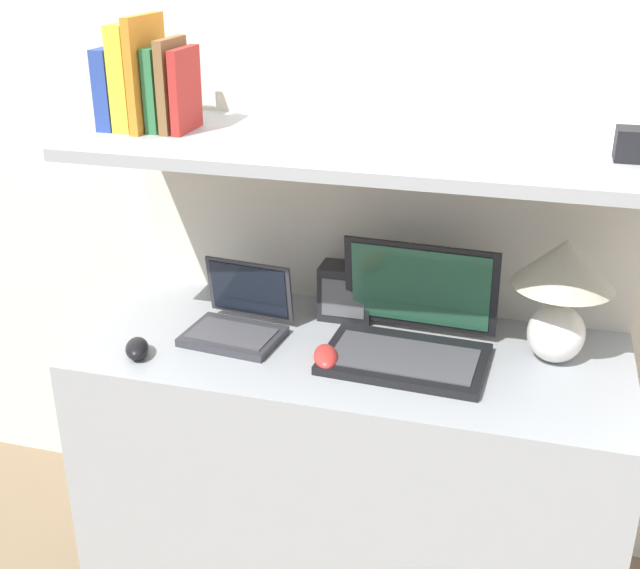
{
  "coord_description": "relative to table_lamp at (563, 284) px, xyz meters",
  "views": [
    {
      "loc": [
        0.38,
        -1.39,
        1.64
      ],
      "look_at": [
        -0.08,
        0.27,
        0.88
      ],
      "focal_mm": 45.0,
      "sensor_mm": 36.0,
      "label": 1
    }
  ],
  "objects": [
    {
      "name": "wall_back",
      "position": [
        -0.47,
        0.25,
        0.28
      ],
      "size": [
        6.0,
        0.05,
        2.4
      ],
      "color": "silver",
      "rests_on": "ground_plane"
    },
    {
      "name": "desk",
      "position": [
        -0.47,
        -0.08,
        -0.55
      ],
      "size": [
        1.31,
        0.54,
        0.72
      ],
      "color": "#999EA3",
      "rests_on": "ground_plane"
    },
    {
      "name": "back_riser",
      "position": [
        -0.47,
        0.21,
        -0.32
      ],
      "size": [
        1.31,
        0.04,
        1.18
      ],
      "color": "silver",
      "rests_on": "ground_plane"
    },
    {
      "name": "shelf",
      "position": [
        -0.47,
        -0.01,
        0.28
      ],
      "size": [
        1.31,
        0.48,
        0.03
      ],
      "color": "#999EA3",
      "rests_on": "back_riser"
    },
    {
      "name": "table_lamp",
      "position": [
        0.0,
        0.0,
        0.0
      ],
      "size": [
        0.23,
        0.23,
        0.3
      ],
      "color": "white",
      "rests_on": "desk"
    },
    {
      "name": "laptop_large",
      "position": [
        -0.33,
        -0.06,
        -0.14
      ],
      "size": [
        0.39,
        0.3,
        0.25
      ],
      "color": "black",
      "rests_on": "desk"
    },
    {
      "name": "laptop_small",
      "position": [
        -0.75,
        -0.08,
        -0.16
      ],
      "size": [
        0.25,
        0.22,
        0.17
      ],
      "color": "#333338",
      "rests_on": "desk"
    },
    {
      "name": "computer_mouse",
      "position": [
        -0.51,
        -0.17,
        -0.17
      ],
      "size": [
        0.09,
        0.12,
        0.04
      ],
      "color": "red",
      "rests_on": "desk"
    },
    {
      "name": "second_mouse",
      "position": [
        -0.94,
        -0.25,
        -0.17
      ],
      "size": [
        0.09,
        0.1,
        0.04
      ],
      "color": "black",
      "rests_on": "desk"
    },
    {
      "name": "router_box",
      "position": [
        -0.52,
        0.09,
        -0.12
      ],
      "size": [
        0.14,
        0.09,
        0.14
      ],
      "color": "black",
      "rests_on": "desk"
    },
    {
      "name": "book_blue",
      "position": [
        -1.07,
        -0.01,
        0.39
      ],
      "size": [
        0.04,
        0.14,
        0.19
      ],
      "color": "#284293",
      "rests_on": "shelf"
    },
    {
      "name": "book_yellow",
      "position": [
        -1.02,
        -0.01,
        0.41
      ],
      "size": [
        0.04,
        0.15,
        0.24
      ],
      "color": "gold",
      "rests_on": "shelf"
    },
    {
      "name": "book_orange",
      "position": [
        -0.98,
        -0.01,
        0.42
      ],
      "size": [
        0.02,
        0.17,
        0.26
      ],
      "color": "orange",
      "rests_on": "shelf"
    },
    {
      "name": "book_green",
      "position": [
        -0.95,
        -0.01,
        0.39
      ],
      "size": [
        0.03,
        0.12,
        0.19
      ],
      "color": "#2D7042",
      "rests_on": "shelf"
    },
    {
      "name": "book_brown",
      "position": [
        -0.92,
        -0.01,
        0.4
      ],
      "size": [
        0.02,
        0.14,
        0.21
      ],
      "color": "brown",
      "rests_on": "shelf"
    },
    {
      "name": "book_red",
      "position": [
        -0.89,
        -0.01,
        0.39
      ],
      "size": [
        0.02,
        0.14,
        0.19
      ],
      "color": "#A82823",
      "rests_on": "shelf"
    },
    {
      "name": "shelf_gadget",
      "position": [
        0.11,
        -0.01,
        0.33
      ],
      "size": [
        0.09,
        0.07,
        0.07
      ],
      "color": "black",
      "rests_on": "shelf"
    }
  ]
}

